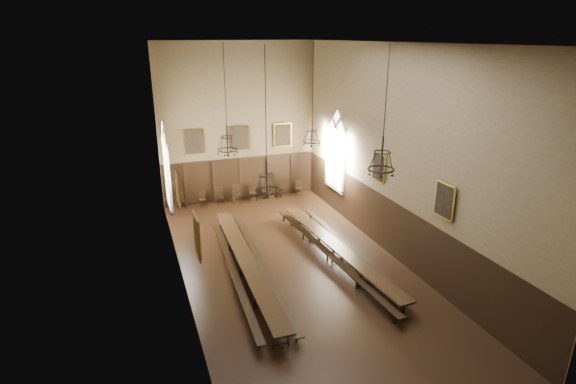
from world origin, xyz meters
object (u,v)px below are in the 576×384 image
table_left (246,268)px  chair_4 (253,195)px  bench_right_inner (327,255)px  chair_2 (220,199)px  chair_6 (284,192)px  chair_5 (266,193)px  chair_7 (299,191)px  bench_left_outer (233,274)px  bench_left_inner (261,266)px  chair_0 (182,204)px  chandelier_front_left (267,181)px  chandelier_front_right (382,162)px  bench_right_outer (348,250)px  chair_3 (237,197)px  chandelier_back_left (227,143)px  chair_1 (203,202)px  table_right (337,254)px  chandelier_back_right (312,135)px

table_left → chair_4: (2.66, 8.56, -0.12)m
bench_right_inner → chair_2: (-2.93, 8.46, -0.01)m
chair_6 → chair_5: bearing=-177.7°
chair_5 → chair_7: bearing=10.3°
bench_left_outer → bench_left_inner: size_ratio=0.95×
chair_0 → chair_7: 7.02m
chair_4 → chandelier_front_left: 12.11m
chair_0 → chair_5: (4.96, 0.04, 0.01)m
table_left → chandelier_front_right: chandelier_front_right is taller
chair_4 → bench_right_inner: bearing=-71.6°
bench_left_outer → chair_5: (4.03, 8.69, 0.01)m
bench_right_outer → chair_0: chair_0 is taller
chair_3 → chandelier_back_left: chandelier_back_left is taller
bench_right_inner → chair_1: bearing=115.1°
table_right → bench_left_outer: size_ratio=1.00×
bench_right_inner → chandelier_front_left: 6.17m
bench_left_outer → chair_4: size_ratio=10.25×
chandelier_front_right → chair_5: bearing=94.3°
chair_3 → chair_5: 1.82m
chair_1 → bench_right_outer: bearing=-61.3°
bench_right_outer → chair_6: bearing=91.0°
chair_0 → chandelier_back_right: bearing=-54.0°
table_right → chandelier_back_right: (-0.07, 2.87, 4.63)m
bench_left_outer → chandelier_front_left: (0.74, -2.34, 4.52)m
bench_left_inner → chandelier_front_left: size_ratio=2.15×
bench_left_inner → chair_2: (0.02, 8.43, -0.00)m
chair_3 → chandelier_back_right: chandelier_back_right is taller
table_left → chandelier_back_right: size_ratio=2.30×
chandelier_back_left → chair_2: bearing=84.0°
bench_right_inner → chandelier_back_right: bearing=83.0°
bench_right_outer → chair_2: size_ratio=9.91×
chair_2 → chair_4: (1.99, 0.03, -0.01)m
bench_left_outer → chandelier_back_right: chandelier_back_right is taller
chair_3 → chair_7: bearing=7.6°
chair_0 → chair_3: size_ratio=0.89×
table_right → chair_0: size_ratio=10.50×
chair_0 → chair_7: bearing=-7.9°
table_left → bench_left_outer: table_left is taller
bench_left_inner → chair_0: 8.75m
bench_left_inner → bench_right_outer: (4.05, 0.15, -0.02)m
chair_0 → chair_2: (2.16, -0.05, 0.01)m
chair_4 → chandelier_back_left: (-2.58, -5.58, 4.58)m
chandelier_back_right → chair_0: bearing=133.1°
bench_right_inner → chair_5: (-0.13, 8.54, -0.02)m
bench_right_outer → bench_right_inner: bearing=-171.2°
table_left → bench_left_outer: size_ratio=1.07×
chair_2 → bench_left_inner: bearing=-89.6°
bench_left_inner → chair_6: (3.91, 8.41, -0.02)m
bench_left_outer → chair_2: chair_2 is taller
chair_4 → chair_7: bearing=10.6°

